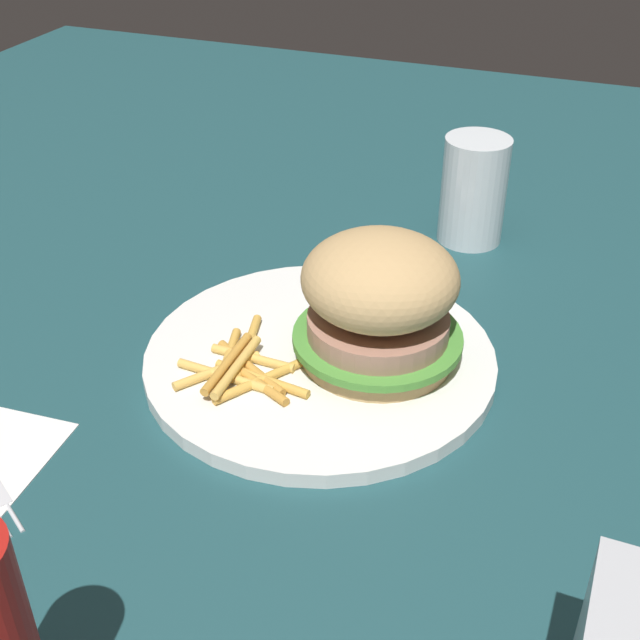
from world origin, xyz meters
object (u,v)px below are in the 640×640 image
(fries_pile, at_px, (242,368))
(drink_glass, at_px, (473,197))
(plate, at_px, (320,358))
(sandwich, at_px, (378,302))

(fries_pile, height_order, drink_glass, drink_glass)
(plate, relative_size, fries_pile, 2.43)
(plate, relative_size, drink_glass, 2.62)
(plate, height_order, fries_pile, fries_pile)
(plate, height_order, drink_glass, drink_glass)
(sandwich, xyz_separation_m, drink_glass, (-0.02, -0.24, -0.02))
(fries_pile, xyz_separation_m, drink_glass, (-0.11, -0.30, 0.03))
(plate, xyz_separation_m, drink_glass, (-0.06, -0.25, 0.04))
(fries_pile, distance_m, drink_glass, 0.32)
(sandwich, height_order, drink_glass, sandwich)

